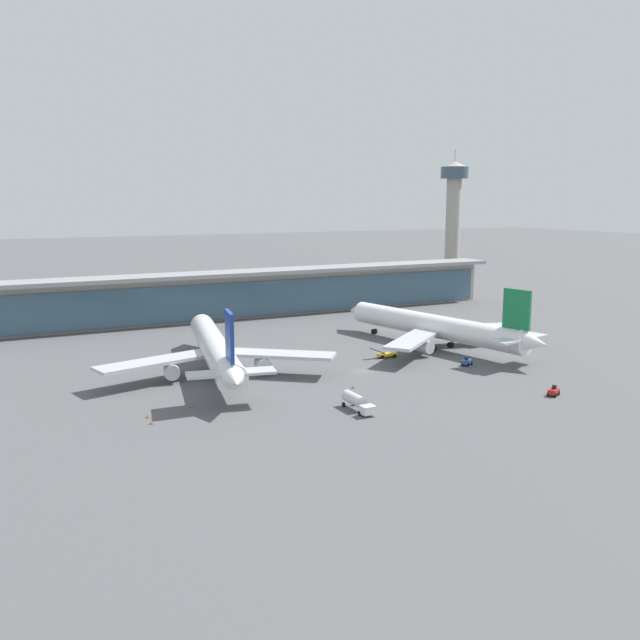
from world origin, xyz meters
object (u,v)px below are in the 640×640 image
(airliner_centre_stand, at_px, (438,327))
(control_tower, at_px, (453,212))
(safety_cone_bravo, at_px, (147,416))
(service_truck_by_tail_white, at_px, (357,401))
(service_truck_near_nose_red, at_px, (554,391))
(service_truck_mid_apron_olive, at_px, (499,338))
(safety_cone_delta, at_px, (191,406))
(service_truck_at_far_stand_yellow, at_px, (386,354))
(safety_cone_alpha, at_px, (353,387))
(safety_cone_charlie, at_px, (151,422))
(airliner_left_stand, at_px, (215,349))
(service_truck_on_taxiway_blue, at_px, (467,362))

(airliner_centre_stand, xyz_separation_m, control_tower, (84.45, 103.73, 26.81))
(safety_cone_bravo, bearing_deg, service_truck_by_tail_white, -20.57)
(airliner_centre_stand, height_order, service_truck_by_tail_white, airliner_centre_stand)
(service_truck_near_nose_red, xyz_separation_m, service_truck_mid_apron_olive, (25.94, 44.77, 0.00))
(service_truck_by_tail_white, height_order, safety_cone_delta, service_truck_by_tail_white)
(service_truck_at_far_stand_yellow, distance_m, control_tower, 151.11)
(service_truck_by_tail_white, height_order, safety_cone_bravo, service_truck_by_tail_white)
(safety_cone_alpha, distance_m, safety_cone_bravo, 41.35)
(service_truck_mid_apron_olive, height_order, safety_cone_alpha, service_truck_mid_apron_olive)
(control_tower, height_order, safety_cone_alpha, control_tower)
(service_truck_near_nose_red, distance_m, safety_cone_bravo, 76.82)
(safety_cone_alpha, xyz_separation_m, safety_cone_charlie, (-41.54, -3.83, 0.00))
(safety_cone_alpha, distance_m, safety_cone_charlie, 41.71)
(service_truck_near_nose_red, xyz_separation_m, service_truck_at_far_stand_yellow, (-11.86, 41.91, -0.07))
(service_truck_near_nose_red, distance_m, safety_cone_delta, 69.45)
(airliner_centre_stand, height_order, safety_cone_alpha, airliner_centre_stand)
(service_truck_at_far_stand_yellow, distance_m, safety_cone_charlie, 66.22)
(airliner_left_stand, xyz_separation_m, airliner_centre_stand, (59.10, -0.22, 0.00))
(control_tower, distance_m, safety_cone_delta, 201.34)
(airliner_left_stand, bearing_deg, service_truck_on_taxiway_blue, -18.81)
(safety_cone_delta, bearing_deg, safety_cone_charlie, -145.01)
(airliner_centre_stand, relative_size, safety_cone_alpha, 94.21)
(service_truck_mid_apron_olive, bearing_deg, airliner_centre_stand, 178.93)
(service_truck_at_far_stand_yellow, xyz_separation_m, safety_cone_delta, (-53.12, -17.38, -0.49))
(safety_cone_alpha, relative_size, safety_cone_delta, 1.00)
(safety_cone_delta, bearing_deg, service_truck_by_tail_white, -30.58)
(service_truck_on_taxiway_blue, relative_size, safety_cone_charlie, 4.76)
(airliner_centre_stand, bearing_deg, safety_cone_bravo, -163.79)
(airliner_left_stand, relative_size, airliner_centre_stand, 1.00)
(service_truck_mid_apron_olive, xyz_separation_m, service_truck_at_far_stand_yellow, (-37.80, -2.86, -0.07))
(airliner_left_stand, distance_m, safety_cone_bravo, 31.19)
(service_truck_at_far_stand_yellow, relative_size, safety_cone_alpha, 9.87)
(service_truck_on_taxiway_blue, height_order, safety_cone_charlie, service_truck_on_taxiway_blue)
(service_truck_on_taxiway_blue, height_order, safety_cone_alpha, service_truck_on_taxiway_blue)
(control_tower, bearing_deg, safety_cone_bravo, -142.24)
(safety_cone_delta, bearing_deg, safety_cone_bravo, -164.30)
(airliner_left_stand, bearing_deg, control_tower, 35.80)
(safety_cone_charlie, height_order, safety_cone_delta, same)
(safety_cone_bravo, height_order, safety_cone_delta, same)
(service_truck_mid_apron_olive, distance_m, control_tower, 126.28)
(service_truck_by_tail_white, xyz_separation_m, service_truck_on_taxiway_blue, (39.42, 17.88, -0.83))
(control_tower, bearing_deg, service_truck_on_taxiway_blue, -126.28)
(airliner_left_stand, distance_m, service_truck_near_nose_red, 70.27)
(service_truck_at_far_stand_yellow, xyz_separation_m, control_tower, (101.95, 106.97, 31.57))
(service_truck_near_nose_red, relative_size, service_truck_on_taxiway_blue, 1.00)
(control_tower, bearing_deg, airliner_centre_stand, -129.15)
(airliner_left_stand, height_order, service_truck_by_tail_white, airliner_left_stand)
(airliner_centre_stand, relative_size, service_truck_at_far_stand_yellow, 9.55)
(airliner_left_stand, bearing_deg, safety_cone_delta, -118.94)
(safety_cone_alpha, bearing_deg, airliner_centre_stand, 31.20)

